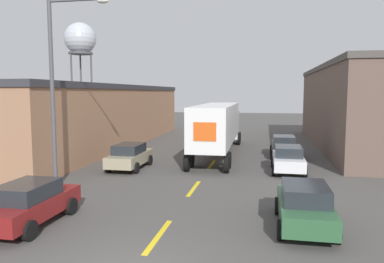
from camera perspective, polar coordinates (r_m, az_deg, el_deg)
name	(u,v)px	position (r m, az deg, el deg)	size (l,w,h in m)	color
road_centerline	(194,188)	(18.87, 0.27, -8.66)	(0.20, 15.75, 0.01)	yellow
warehouse_left	(64,115)	(36.41, -18.94, 2.42)	(13.88, 30.16, 5.44)	#9E7051
warehouse_right	(382,107)	(35.66, 26.93, 3.32)	(10.69, 24.34, 7.05)	brown
semi_truck	(219,124)	(28.74, 4.11, 1.14)	(2.85, 15.19, 3.89)	silver
parked_car_right_mid	(288,159)	(23.25, 14.44, -4.01)	(1.96, 4.28, 1.57)	silver
parked_car_left_near	(29,203)	(14.87, -23.55, -9.95)	(1.96, 4.28, 1.57)	maroon
parked_car_right_far	(284,146)	(28.65, 13.80, -2.14)	(1.96, 4.28, 1.57)	black
parked_car_left_far	(130,156)	(23.79, -9.46, -3.68)	(1.96, 4.28, 1.57)	tan
parked_car_right_near	(305,205)	(14.00, 16.78, -10.69)	(1.96, 4.28, 1.57)	#2D5B38
water_tower	(80,40)	(64.19, -16.67, 13.22)	(5.04, 5.04, 15.90)	#47474C
street_lamp	(58,81)	(19.33, -19.68, 7.29)	(3.11, 0.32, 9.22)	#4C4C51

